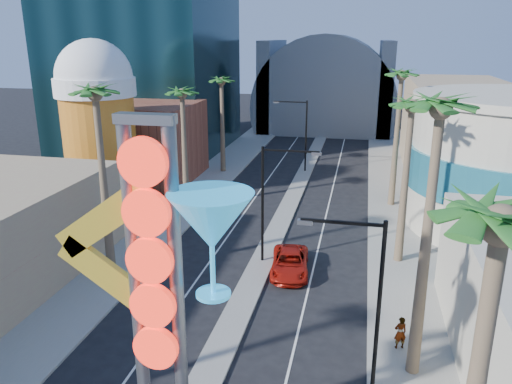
% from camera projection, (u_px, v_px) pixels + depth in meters
% --- Properties ---
extents(sidewalk_west, '(5.00, 100.00, 0.15)m').
position_uv_depth(sidewalk_west, '(199.00, 189.00, 49.74)').
color(sidewalk_west, gray).
rests_on(sidewalk_west, ground).
extents(sidewalk_east, '(5.00, 100.00, 0.15)m').
position_uv_depth(sidewalk_east, '(396.00, 202.00, 45.89)').
color(sidewalk_east, gray).
rests_on(sidewalk_east, ground).
extents(median, '(1.60, 84.00, 0.15)m').
position_uv_depth(median, '(298.00, 186.00, 50.61)').
color(median, gray).
rests_on(median, ground).
extents(brick_filler_west, '(10.00, 10.00, 8.00)m').
position_uv_depth(brick_filler_west, '(148.00, 142.00, 52.68)').
color(brick_filler_west, brown).
rests_on(brick_filler_west, ground).
extents(filler_east, '(10.00, 20.00, 10.00)m').
position_uv_depth(filler_east, '(454.00, 127.00, 55.22)').
color(filler_east, '#A18168').
rests_on(filler_east, ground).
extents(beer_mug, '(7.00, 7.00, 14.50)m').
position_uv_depth(beer_mug, '(98.00, 116.00, 44.27)').
color(beer_mug, orange).
rests_on(beer_mug, ground).
extents(canopy, '(22.00, 16.00, 22.00)m').
position_uv_depth(canopy, '(326.00, 103.00, 81.05)').
color(canopy, slate).
rests_on(canopy, ground).
extents(neon_sign, '(6.53, 2.60, 12.55)m').
position_uv_depth(neon_sign, '(180.00, 282.00, 15.61)').
color(neon_sign, gray).
rests_on(neon_sign, ground).
extents(streetlight_0, '(3.79, 0.25, 8.00)m').
position_uv_depth(streetlight_0, '(271.00, 194.00, 32.28)').
color(streetlight_0, black).
rests_on(streetlight_0, ground).
extents(streetlight_1, '(3.79, 0.25, 8.00)m').
position_uv_depth(streetlight_1, '(301.00, 129.00, 54.88)').
color(streetlight_1, black).
rests_on(streetlight_1, ground).
extents(streetlight_2, '(3.45, 0.25, 8.00)m').
position_uv_depth(streetlight_2, '(368.00, 294.00, 19.85)').
color(streetlight_2, black).
rests_on(streetlight_2, ground).
extents(palm_1, '(2.40, 2.40, 12.70)m').
position_uv_depth(palm_1, '(96.00, 106.00, 28.71)').
color(palm_1, brown).
rests_on(palm_1, ground).
extents(palm_2, '(2.40, 2.40, 11.20)m').
position_uv_depth(palm_2, '(182.00, 100.00, 42.16)').
color(palm_2, brown).
rests_on(palm_2, ground).
extents(palm_3, '(2.40, 2.40, 11.20)m').
position_uv_depth(palm_3, '(222.00, 87.00, 53.35)').
color(palm_3, brown).
rests_on(palm_3, ground).
extents(palm_4, '(2.40, 2.40, 12.20)m').
position_uv_depth(palm_4, '(497.00, 254.00, 10.27)').
color(palm_4, brown).
rests_on(palm_4, ground).
extents(palm_5, '(2.40, 2.40, 13.20)m').
position_uv_depth(palm_5, '(439.00, 128.00, 19.33)').
color(palm_5, brown).
rests_on(palm_5, ground).
extents(palm_6, '(2.40, 2.40, 11.70)m').
position_uv_depth(palm_6, '(411.00, 116.00, 30.92)').
color(palm_6, brown).
rests_on(palm_6, ground).
extents(palm_7, '(2.40, 2.40, 12.70)m').
position_uv_depth(palm_7, '(401.00, 84.00, 41.84)').
color(palm_7, brown).
rests_on(palm_7, ground).
extents(red_pickup, '(2.88, 5.29, 1.41)m').
position_uv_depth(red_pickup, '(290.00, 263.00, 32.11)').
color(red_pickup, '#B4180D').
rests_on(red_pickup, ground).
extents(pedestrian_a, '(0.72, 0.59, 1.69)m').
position_uv_depth(pedestrian_a, '(400.00, 333.00, 24.04)').
color(pedestrian_a, gray).
rests_on(pedestrian_a, sidewalk_east).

